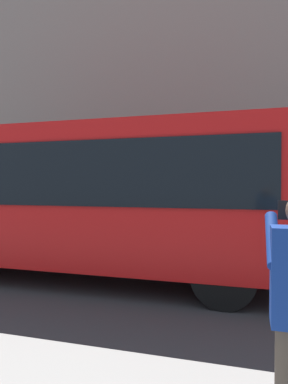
{
  "coord_description": "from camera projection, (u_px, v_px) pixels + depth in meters",
  "views": [
    {
      "loc": [
        -0.17,
        6.99,
        1.91
      ],
      "look_at": [
        1.74,
        0.66,
        1.77
      ],
      "focal_mm": 33.17,
      "sensor_mm": 36.0,
      "label": 1
    }
  ],
  "objects": [
    {
      "name": "red_bus",
      "position": [
        78.0,
        196.0,
        7.31
      ],
      "size": [
        9.05,
        2.54,
        3.08
      ],
      "color": "red",
      "rests_on": "ground_plane"
    },
    {
      "name": "building_facade_far",
      "position": [
        247.0,
        75.0,
        13.16
      ],
      "size": [
        28.0,
        1.55,
        12.0
      ],
      "color": "gray",
      "rests_on": "ground_plane"
    },
    {
      "name": "ground_plane",
      "position": [
        241.0,
        284.0,
        6.78
      ],
      "size": [
        60.0,
        60.0,
        0.0
      ],
      "primitive_type": "plane",
      "color": "#38383A"
    }
  ]
}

